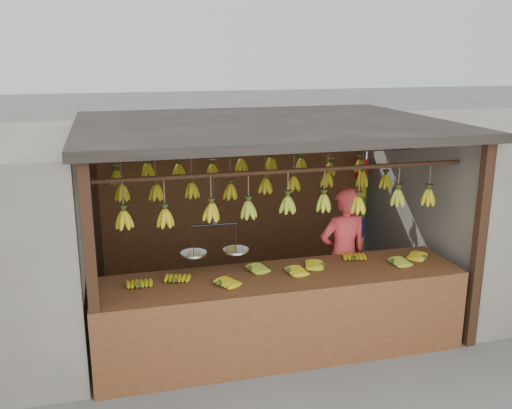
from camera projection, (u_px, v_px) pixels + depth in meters
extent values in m
plane|color=#5B5B57|center=(262.00, 308.00, 7.33)|extent=(80.00, 80.00, 0.00)
cube|color=black|center=(93.00, 286.00, 5.14)|extent=(0.10, 0.10, 2.30)
cube|color=black|center=(478.00, 248.00, 6.12)|extent=(0.10, 0.10, 2.30)
cube|color=black|center=(96.00, 203.00, 7.94)|extent=(0.10, 0.10, 2.30)
cube|color=black|center=(360.00, 186.00, 8.92)|extent=(0.10, 0.10, 2.30)
cube|color=black|center=(262.00, 125.00, 6.72)|extent=(4.30, 3.30, 0.10)
cylinder|color=black|center=(288.00, 171.00, 5.88)|extent=(4.00, 0.05, 0.05)
cylinder|color=black|center=(262.00, 154.00, 6.81)|extent=(4.00, 0.05, 0.05)
cylinder|color=black|center=(243.00, 142.00, 7.74)|extent=(4.00, 0.05, 0.05)
cube|color=brown|center=(236.00, 210.00, 8.50)|extent=(4.00, 0.06, 1.80)
cube|color=slate|center=(512.00, 203.00, 7.91)|extent=(3.00, 3.00, 2.30)
cube|color=brown|center=(281.00, 278.00, 6.06)|extent=(3.94, 0.87, 0.08)
cube|color=brown|center=(293.00, 332.00, 5.76)|extent=(3.94, 0.04, 0.90)
cube|color=black|center=(102.00, 358.00, 5.36)|extent=(0.07, 0.07, 0.82)
cube|color=black|center=(453.00, 313.00, 6.27)|extent=(0.07, 0.07, 0.82)
cube|color=black|center=(102.00, 321.00, 6.08)|extent=(0.07, 0.07, 0.82)
cube|color=black|center=(416.00, 286.00, 7.00)|extent=(0.07, 0.07, 0.82)
ellipsoid|color=#B5A413|center=(140.00, 287.00, 5.66)|extent=(0.19, 0.25, 0.06)
ellipsoid|color=#B5A413|center=(176.00, 281.00, 5.80)|extent=(0.24, 0.28, 0.06)
ellipsoid|color=#B5A413|center=(221.00, 285.00, 5.71)|extent=(0.30, 0.27, 0.06)
ellipsoid|color=#92A523|center=(251.00, 270.00, 6.10)|extent=(0.27, 0.23, 0.06)
ellipsoid|color=#B5A413|center=(289.00, 272.00, 6.04)|extent=(0.26, 0.20, 0.06)
ellipsoid|color=#B5A413|center=(323.00, 265.00, 6.23)|extent=(0.28, 0.25, 0.06)
ellipsoid|color=#B5A413|center=(356.00, 259.00, 6.41)|extent=(0.23, 0.27, 0.06)
ellipsoid|color=#92A523|center=(393.00, 263.00, 6.31)|extent=(0.24, 0.18, 0.06)
ellipsoid|color=#B5A413|center=(425.00, 258.00, 6.46)|extent=(0.30, 0.30, 0.06)
ellipsoid|color=#B5A413|center=(124.00, 220.00, 5.58)|extent=(0.16, 0.16, 0.28)
ellipsoid|color=#B5A413|center=(165.00, 218.00, 5.69)|extent=(0.16, 0.16, 0.28)
ellipsoid|color=#B5A413|center=(211.00, 212.00, 5.74)|extent=(0.16, 0.16, 0.28)
ellipsoid|color=#92A523|center=(248.00, 210.00, 5.88)|extent=(0.16, 0.16, 0.28)
ellipsoid|color=#92A523|center=(288.00, 204.00, 5.94)|extent=(0.16, 0.16, 0.28)
ellipsoid|color=#92A523|center=(324.00, 203.00, 6.10)|extent=(0.16, 0.16, 0.28)
ellipsoid|color=#B5A413|center=(358.00, 205.00, 6.17)|extent=(0.16, 0.16, 0.28)
ellipsoid|color=#92A523|center=(398.00, 197.00, 6.29)|extent=(0.16, 0.16, 0.28)
ellipsoid|color=#B5A413|center=(428.00, 197.00, 6.41)|extent=(0.16, 0.16, 0.28)
ellipsoid|color=#B5A413|center=(122.00, 193.00, 6.54)|extent=(0.16, 0.16, 0.28)
ellipsoid|color=#B5A413|center=(156.00, 192.00, 6.58)|extent=(0.16, 0.16, 0.28)
ellipsoid|color=#B5A413|center=(192.00, 190.00, 6.68)|extent=(0.16, 0.16, 0.28)
ellipsoid|color=#B5A413|center=(230.00, 192.00, 6.79)|extent=(0.16, 0.16, 0.28)
ellipsoid|color=#B5A413|center=(265.00, 186.00, 6.91)|extent=(0.16, 0.16, 0.28)
ellipsoid|color=#B5A413|center=(294.00, 183.00, 7.04)|extent=(0.16, 0.16, 0.28)
ellipsoid|color=#B5A413|center=(327.00, 179.00, 7.16)|extent=(0.16, 0.16, 0.28)
ellipsoid|color=#B5A413|center=(362.00, 179.00, 7.18)|extent=(0.16, 0.16, 0.28)
ellipsoid|color=#B5A413|center=(385.00, 181.00, 7.36)|extent=(0.16, 0.16, 0.28)
ellipsoid|color=#B5A413|center=(117.00, 177.00, 7.48)|extent=(0.16, 0.16, 0.28)
ellipsoid|color=#B5A413|center=(148.00, 171.00, 7.56)|extent=(0.16, 0.16, 0.28)
ellipsoid|color=#B5A413|center=(179.00, 171.00, 7.64)|extent=(0.16, 0.16, 0.28)
ellipsoid|color=#B5A413|center=(213.00, 171.00, 7.76)|extent=(0.16, 0.16, 0.28)
ellipsoid|color=#B5A413|center=(242.00, 165.00, 7.86)|extent=(0.16, 0.16, 0.28)
ellipsoid|color=#B5A413|center=(271.00, 164.00, 7.90)|extent=(0.16, 0.16, 0.28)
ellipsoid|color=#B5A413|center=(301.00, 165.00, 8.07)|extent=(0.16, 0.16, 0.28)
ellipsoid|color=#B5A413|center=(330.00, 169.00, 8.13)|extent=(0.16, 0.16, 0.28)
ellipsoid|color=#B5A413|center=(360.00, 166.00, 8.25)|extent=(0.16, 0.16, 0.28)
cylinder|color=black|center=(214.00, 200.00, 5.75)|extent=(0.02, 0.02, 0.52)
cylinder|color=black|center=(214.00, 225.00, 5.82)|extent=(0.48, 0.04, 0.02)
cylinder|color=silver|center=(194.00, 254.00, 5.85)|extent=(0.26, 0.26, 0.02)
cylinder|color=silver|center=(236.00, 251.00, 5.95)|extent=(0.26, 0.26, 0.02)
imported|color=#BF3333|center=(343.00, 256.00, 6.76)|extent=(0.65, 0.46, 1.69)
cube|color=red|center=(361.00, 169.00, 8.69)|extent=(0.08, 0.26, 0.34)
cube|color=yellow|center=(361.00, 187.00, 8.76)|extent=(0.08, 0.26, 0.34)
cube|color=#199926|center=(360.00, 206.00, 8.84)|extent=(0.08, 0.26, 0.34)
cube|color=#1426BF|center=(359.00, 225.00, 8.92)|extent=(0.08, 0.26, 0.34)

